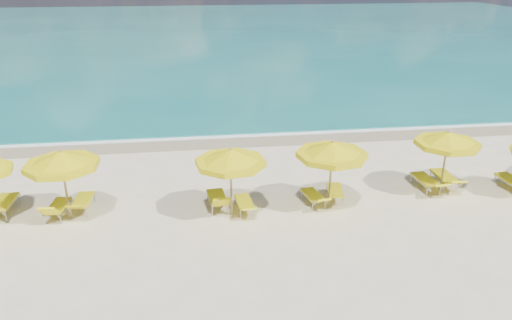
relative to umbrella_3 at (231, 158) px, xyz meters
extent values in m
plane|color=beige|center=(1.15, 0.52, -2.13)|extent=(120.00, 120.00, 0.00)
cube|color=#126661|center=(1.15, 48.52, -2.13)|extent=(120.00, 80.00, 0.30)
cube|color=tan|center=(1.15, 7.92, -2.13)|extent=(120.00, 2.60, 0.01)
cube|color=white|center=(1.15, 8.72, -2.13)|extent=(120.00, 1.20, 0.03)
cube|color=white|center=(-4.85, 17.52, -2.13)|extent=(14.00, 0.36, 0.05)
cube|color=white|center=(9.15, 24.52, -2.13)|extent=(18.00, 0.30, 0.05)
cylinder|color=#A88754|center=(-5.61, 0.46, -0.92)|extent=(0.08, 0.08, 2.44)
cone|color=yellow|center=(-5.61, 0.46, 0.11)|extent=(3.29, 3.29, 0.49)
cylinder|color=yellow|center=(-5.61, 0.46, -0.13)|extent=(3.32, 3.32, 0.19)
sphere|color=#A88754|center=(-5.61, 0.46, 0.36)|extent=(0.11, 0.11, 0.11)
cylinder|color=#A88754|center=(0.00, 0.00, -0.94)|extent=(0.07, 0.07, 2.40)
cone|color=yellow|center=(0.00, 0.00, 0.07)|extent=(2.97, 2.97, 0.48)
cylinder|color=yellow|center=(0.00, 0.00, -0.16)|extent=(2.99, 2.99, 0.19)
sphere|color=#A88754|center=(0.00, 0.00, 0.32)|extent=(0.11, 0.11, 0.11)
cylinder|color=#A88754|center=(3.56, 0.09, -0.90)|extent=(0.08, 0.08, 2.46)
cone|color=yellow|center=(3.56, 0.09, 0.13)|extent=(2.93, 2.93, 0.49)
cylinder|color=yellow|center=(3.56, 0.09, -0.11)|extent=(2.96, 2.96, 0.20)
sphere|color=#A88754|center=(3.56, 0.09, 0.39)|extent=(0.11, 0.11, 0.11)
cylinder|color=#A88754|center=(8.25, 0.84, -0.95)|extent=(0.07, 0.07, 2.37)
cone|color=yellow|center=(8.25, 0.84, 0.04)|extent=(3.18, 3.18, 0.47)
cylinder|color=yellow|center=(8.25, 0.84, -0.19)|extent=(3.21, 3.21, 0.19)
sphere|color=#A88754|center=(8.25, 0.84, 0.28)|extent=(0.11, 0.11, 0.11)
cube|color=yellow|center=(-7.98, 1.23, -1.72)|extent=(0.70, 1.45, 0.09)
cube|color=yellow|center=(-6.02, 0.76, -1.77)|extent=(0.70, 1.32, 0.08)
cube|color=yellow|center=(-6.12, -0.06, -1.55)|extent=(0.61, 0.52, 0.48)
cube|color=yellow|center=(-5.25, 1.12, -1.77)|extent=(0.64, 1.31, 0.08)
cube|color=yellow|center=(-5.30, 0.23, -1.60)|extent=(0.60, 0.58, 0.39)
cube|color=yellow|center=(-0.47, 0.64, -1.75)|extent=(0.72, 1.39, 0.08)
cube|color=yellow|center=(-0.38, -0.25, -1.52)|extent=(0.64, 0.55, 0.51)
cube|color=yellow|center=(0.48, 0.28, -1.80)|extent=(0.60, 1.20, 0.07)
cube|color=yellow|center=(0.53, -0.54, -1.68)|extent=(0.55, 0.57, 0.28)
cube|color=yellow|center=(3.04, 0.47, -1.80)|extent=(0.70, 1.23, 0.07)
cube|color=yellow|center=(3.17, -0.33, -1.66)|extent=(0.59, 0.58, 0.34)
cube|color=yellow|center=(3.96, 0.76, -1.79)|extent=(0.78, 1.29, 0.07)
cube|color=yellow|center=(3.78, -0.08, -1.67)|extent=(0.64, 0.65, 0.29)
cube|color=yellow|center=(7.72, 1.13, -1.75)|extent=(0.68, 1.37, 0.08)
cube|color=yellow|center=(7.78, 0.18, -1.61)|extent=(0.63, 0.64, 0.35)
cube|color=yellow|center=(8.61, 1.34, -1.73)|extent=(0.69, 1.41, 0.09)
cube|color=yellow|center=(8.56, 0.36, -1.59)|extent=(0.65, 0.65, 0.36)
cube|color=yellow|center=(11.05, 0.71, -1.76)|extent=(0.62, 1.31, 0.08)
camera|label=1|loc=(-1.27, -15.65, 6.20)|focal=35.00mm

